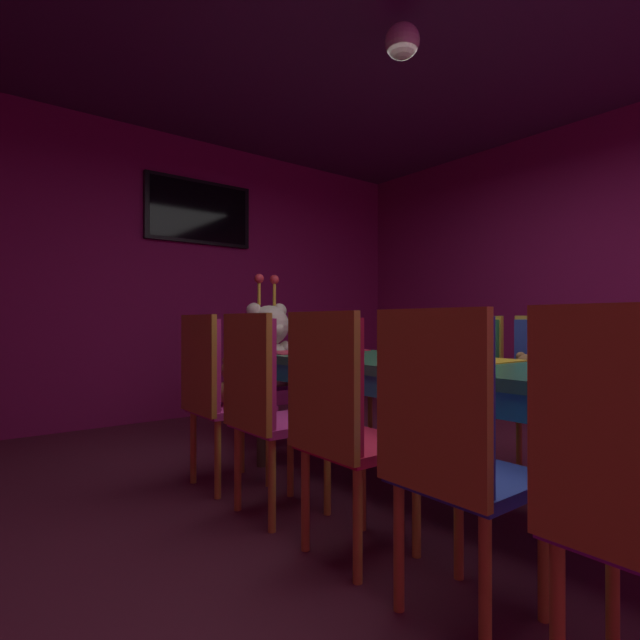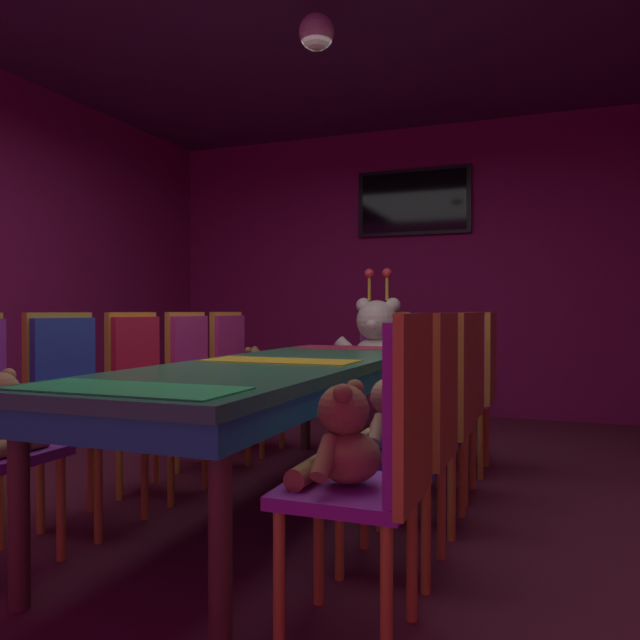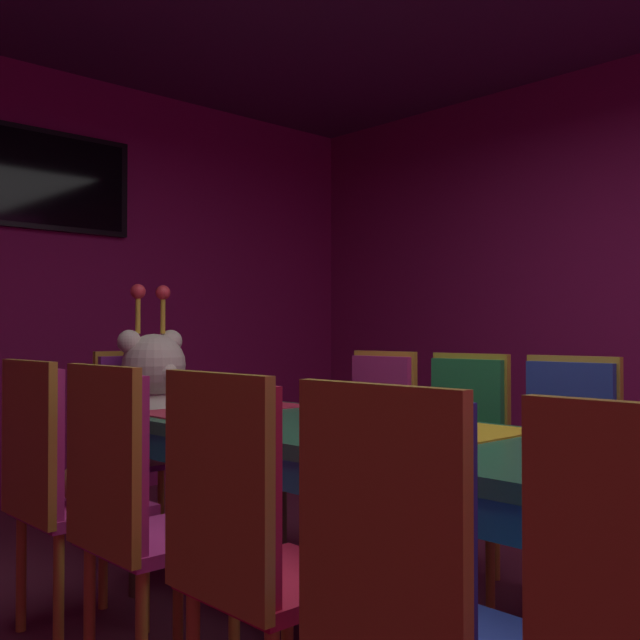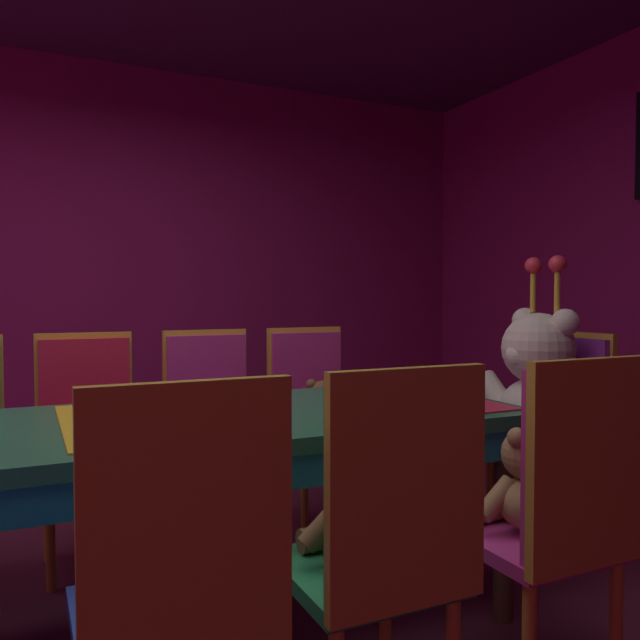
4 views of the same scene
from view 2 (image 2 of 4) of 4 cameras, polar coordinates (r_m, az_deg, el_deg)
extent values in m
plane|color=#591E33|center=(3.25, -3.62, -16.92)|extent=(7.90, 7.90, 0.00)
cube|color=#8C1959|center=(6.17, 8.80, 4.61)|extent=(5.20, 0.12, 2.80)
cube|color=#26724C|center=(3.11, -3.63, -4.28)|extent=(0.90, 2.81, 0.05)
cube|color=teal|center=(3.12, -3.63, -5.65)|extent=(0.88, 2.75, 0.10)
cylinder|color=#4C3826|center=(4.23, 8.37, -7.97)|extent=(0.07, 0.07, 0.69)
cylinder|color=#4C3826|center=(1.91, -9.19, -18.97)|extent=(0.07, 0.07, 0.69)
cylinder|color=#4C3826|center=(4.46, -1.36, -7.51)|extent=(0.07, 0.07, 0.69)
cylinder|color=#4C3826|center=(2.37, -26.03, -15.10)|extent=(0.07, 0.07, 0.69)
cube|color=green|center=(2.09, -17.43, -6.05)|extent=(0.77, 0.32, 0.01)
cube|color=yellow|center=(3.11, -3.63, -3.76)|extent=(0.77, 0.32, 0.01)
cube|color=#E52D4C|center=(4.22, 3.10, -2.55)|extent=(0.77, 0.32, 0.01)
cylinder|color=gold|center=(2.76, -22.78, -15.69)|extent=(0.04, 0.04, 0.42)
cylinder|color=gold|center=(2.98, -27.39, -14.47)|extent=(0.04, 0.04, 0.42)
sphere|color=tan|center=(2.62, -26.72, -6.28)|extent=(0.06, 0.06, 0.06)
sphere|color=#9E7247|center=(2.70, -26.82, -4.60)|extent=(0.06, 0.06, 0.06)
cylinder|color=#9E7247|center=(2.72, -25.63, -8.38)|extent=(0.05, 0.14, 0.13)
cylinder|color=#9E7247|center=(2.64, -25.04, -10.14)|extent=(0.07, 0.14, 0.07)
cylinder|color=#9E7247|center=(2.57, -26.69, -10.44)|extent=(0.07, 0.14, 0.07)
cube|color=#2D47B2|center=(3.07, -20.13, -9.58)|extent=(0.40, 0.40, 0.04)
cube|color=#2D47B2|center=(3.15, -22.63, -4.36)|extent=(0.05, 0.38, 0.50)
cube|color=gold|center=(3.16, -22.92, -4.34)|extent=(0.03, 0.41, 0.55)
cylinder|color=gold|center=(3.14, -15.86, -13.62)|extent=(0.04, 0.04, 0.42)
cylinder|color=gold|center=(2.90, -19.78, -14.86)|extent=(0.04, 0.04, 0.42)
cylinder|color=gold|center=(3.34, -20.39, -12.78)|extent=(0.04, 0.04, 0.42)
cylinder|color=gold|center=(3.11, -24.39, -13.81)|extent=(0.04, 0.04, 0.42)
cube|color=red|center=(3.47, -14.30, -8.34)|extent=(0.40, 0.40, 0.04)
cube|color=red|center=(3.55, -16.70, -3.76)|extent=(0.05, 0.38, 0.50)
cube|color=gold|center=(3.56, -16.97, -3.75)|extent=(0.03, 0.41, 0.55)
cylinder|color=gold|center=(3.56, -10.62, -11.87)|extent=(0.04, 0.04, 0.42)
cylinder|color=gold|center=(3.30, -13.59, -12.90)|extent=(0.04, 0.04, 0.42)
cylinder|color=gold|center=(3.73, -14.89, -11.28)|extent=(0.04, 0.04, 0.42)
cylinder|color=gold|center=(3.49, -18.04, -12.17)|extent=(0.04, 0.04, 0.42)
cube|color=#CC338C|center=(3.94, -9.80, -7.23)|extent=(0.40, 0.40, 0.04)
cube|color=#CC338C|center=(4.01, -12.03, -3.22)|extent=(0.05, 0.38, 0.50)
cube|color=gold|center=(4.02, -12.29, -3.21)|extent=(0.03, 0.41, 0.55)
cylinder|color=gold|center=(4.04, -6.63, -10.33)|extent=(0.04, 0.04, 0.42)
cylinder|color=gold|center=(3.77, -8.92, -11.16)|extent=(0.04, 0.04, 0.42)
cylinder|color=gold|center=(4.20, -10.57, -9.93)|extent=(0.04, 0.04, 0.42)
cylinder|color=gold|center=(3.93, -13.05, -10.66)|extent=(0.04, 0.04, 0.42)
cube|color=#CC338C|center=(4.40, -6.34, -6.37)|extent=(0.40, 0.40, 0.04)
cube|color=#CC338C|center=(4.46, -8.40, -2.80)|extent=(0.05, 0.38, 0.50)
cube|color=gold|center=(4.47, -8.64, -2.79)|extent=(0.03, 0.41, 0.55)
cylinder|color=gold|center=(4.51, -3.56, -9.15)|extent=(0.04, 0.04, 0.42)
cylinder|color=gold|center=(4.23, -5.38, -9.83)|extent=(0.04, 0.04, 0.42)
cylinder|color=gold|center=(4.65, -7.20, -8.85)|extent=(0.04, 0.04, 0.42)
cylinder|color=gold|center=(4.38, -9.19, -9.47)|extent=(0.04, 0.04, 0.42)
ellipsoid|color=brown|center=(4.39, -6.34, -5.12)|extent=(0.17, 0.17, 0.14)
sphere|color=brown|center=(4.38, -6.16, -3.49)|extent=(0.14, 0.14, 0.14)
sphere|color=#99663C|center=(4.36, -5.60, -3.65)|extent=(0.05, 0.05, 0.05)
sphere|color=brown|center=(4.43, -6.03, -2.76)|extent=(0.05, 0.05, 0.05)
sphere|color=brown|center=(4.33, -6.66, -2.84)|extent=(0.05, 0.05, 0.05)
cylinder|color=brown|center=(4.45, -5.41, -4.86)|extent=(0.05, 0.12, 0.12)
cylinder|color=brown|center=(4.30, -6.44, -5.06)|extent=(0.05, 0.12, 0.12)
cylinder|color=brown|center=(4.39, -4.73, -5.74)|extent=(0.06, 0.13, 0.06)
cylinder|color=brown|center=(4.31, -5.27, -5.87)|extent=(0.06, 0.13, 0.06)
cube|color=purple|center=(1.95, 2.68, -15.58)|extent=(0.40, 0.40, 0.04)
cube|color=purple|center=(1.85, 8.05, -7.94)|extent=(0.05, 0.38, 0.50)
cube|color=gold|center=(1.84, 8.71, -7.97)|extent=(0.03, 0.41, 0.55)
cylinder|color=gold|center=(2.13, 8.48, -20.66)|extent=(0.04, 0.04, 0.42)
cylinder|color=gold|center=(1.85, 6.15, -24.20)|extent=(0.04, 0.04, 0.42)
cylinder|color=gold|center=(2.22, -0.13, -19.79)|extent=(0.04, 0.04, 0.42)
cylinder|color=gold|center=(1.95, -3.79, -22.85)|extent=(0.04, 0.04, 0.42)
ellipsoid|color=olive|center=(1.92, 2.68, -12.52)|extent=(0.20, 0.20, 0.16)
sphere|color=olive|center=(1.90, 2.18, -8.31)|extent=(0.16, 0.16, 0.16)
sphere|color=#AE7747|center=(1.92, 0.65, -8.57)|extent=(0.06, 0.06, 0.06)
sphere|color=olive|center=(1.83, 2.11, -6.78)|extent=(0.06, 0.06, 0.06)
sphere|color=olive|center=(1.94, 3.23, -6.35)|extent=(0.06, 0.06, 0.06)
cylinder|color=olive|center=(1.84, 0.48, -12.61)|extent=(0.05, 0.14, 0.13)
cylinder|color=olive|center=(2.03, 2.45, -11.39)|extent=(0.05, 0.14, 0.13)
cylinder|color=olive|center=(1.93, -1.55, -14.09)|extent=(0.07, 0.15, 0.07)
cylinder|color=olive|center=(2.03, -0.40, -13.38)|extent=(0.07, 0.15, 0.07)
cube|color=#2D47B2|center=(2.44, 6.71, -12.24)|extent=(0.40, 0.40, 0.04)
cube|color=#2D47B2|center=(2.36, 11.00, -6.05)|extent=(0.05, 0.38, 0.50)
cube|color=gold|center=(2.35, 11.52, -6.06)|extent=(0.03, 0.41, 0.55)
cylinder|color=gold|center=(2.62, 11.14, -16.54)|extent=(0.04, 0.04, 0.42)
cylinder|color=gold|center=(2.32, 9.74, -18.86)|extent=(0.04, 0.04, 0.42)
cylinder|color=gold|center=(2.69, 4.13, -16.07)|extent=(0.04, 0.04, 0.42)
cylinder|color=gold|center=(2.40, 1.82, -18.18)|extent=(0.04, 0.04, 0.42)
ellipsoid|color=tan|center=(2.42, 6.72, -10.00)|extent=(0.18, 0.18, 0.14)
sphere|color=tan|center=(2.40, 6.36, -7.02)|extent=(0.14, 0.14, 0.14)
sphere|color=tan|center=(2.42, 5.26, -7.22)|extent=(0.05, 0.05, 0.05)
sphere|color=tan|center=(2.34, 6.41, -5.92)|extent=(0.05, 0.05, 0.05)
sphere|color=tan|center=(2.44, 7.03, -5.64)|extent=(0.05, 0.05, 0.05)
cylinder|color=tan|center=(2.34, 5.32, -10.00)|extent=(0.05, 0.12, 0.12)
cylinder|color=tan|center=(2.51, 6.40, -9.28)|extent=(0.05, 0.12, 0.12)
cylinder|color=tan|center=(2.42, 3.76, -11.16)|extent=(0.06, 0.13, 0.06)
cylinder|color=tan|center=(2.50, 4.39, -10.74)|extent=(0.06, 0.13, 0.06)
cube|color=#2D47B2|center=(2.95, 9.42, -9.95)|extent=(0.40, 0.40, 0.04)
cube|color=#2D47B2|center=(2.88, 12.95, -4.79)|extent=(0.05, 0.38, 0.50)
cube|color=gold|center=(2.88, 13.38, -4.80)|extent=(0.03, 0.41, 0.55)
cylinder|color=gold|center=(3.13, 12.96, -13.65)|extent=(0.04, 0.04, 0.42)
cylinder|color=gold|center=(2.83, 12.04, -15.25)|extent=(0.04, 0.04, 0.42)
cylinder|color=gold|center=(3.19, 7.10, -13.37)|extent=(0.04, 0.04, 0.42)
cylinder|color=gold|center=(2.89, 5.54, -14.87)|extent=(0.04, 0.04, 0.42)
ellipsoid|color=olive|center=(2.94, 9.42, -7.97)|extent=(0.19, 0.19, 0.15)
sphere|color=olive|center=(2.92, 9.11, -5.32)|extent=(0.15, 0.15, 0.15)
sphere|color=#AE7747|center=(2.93, 8.12, -5.52)|extent=(0.06, 0.06, 0.06)
sphere|color=olive|center=(2.86, 9.21, -4.32)|extent=(0.06, 0.06, 0.06)
sphere|color=olive|center=(2.97, 9.65, -4.13)|extent=(0.06, 0.06, 0.06)
cylinder|color=olive|center=(2.85, 8.27, -7.93)|extent=(0.05, 0.13, 0.12)
cylinder|color=olive|center=(3.03, 9.05, -7.40)|extent=(0.05, 0.13, 0.12)
cylinder|color=olive|center=(2.92, 6.83, -9.02)|extent=(0.06, 0.14, 0.06)
cylinder|color=olive|center=(3.02, 7.30, -8.70)|extent=(0.06, 0.14, 0.06)
cube|color=#268C4C|center=(3.44, 10.90, -8.42)|extent=(0.40, 0.40, 0.04)
cube|color=#268C4C|center=(3.38, 13.93, -3.98)|extent=(0.05, 0.38, 0.50)
cube|color=gold|center=(3.38, 14.29, -3.98)|extent=(0.03, 0.41, 0.55)
cylinder|color=gold|center=(3.61, 13.89, -11.69)|extent=(0.04, 0.04, 0.42)
cylinder|color=gold|center=(3.30, 13.20, -12.87)|extent=(0.04, 0.04, 0.42)
cylinder|color=gold|center=(3.67, 8.82, -11.50)|extent=(0.04, 0.04, 0.42)
cylinder|color=gold|center=(3.36, 7.65, -12.63)|extent=(0.04, 0.04, 0.42)
ellipsoid|color=brown|center=(3.42, 10.91, -6.68)|extent=(0.19, 0.19, 0.16)
sphere|color=brown|center=(3.41, 10.63, -4.34)|extent=(0.16, 0.16, 0.16)
sphere|color=#99663C|center=(3.42, 9.76, -4.52)|extent=(0.06, 0.06, 0.06)
sphere|color=brown|center=(3.35, 10.74, -3.44)|extent=(0.06, 0.06, 0.06)
sphere|color=brown|center=(3.46, 11.08, -3.30)|extent=(0.06, 0.06, 0.06)
cylinder|color=brown|center=(3.33, 9.94, -6.61)|extent=(0.05, 0.14, 0.13)
cylinder|color=brown|center=(3.52, 10.54, -6.21)|extent=(0.05, 0.14, 0.13)
cylinder|color=brown|center=(3.40, 8.64, -7.60)|extent=(0.07, 0.14, 0.07)
cylinder|color=brown|center=(3.50, 9.00, -7.36)|extent=(0.07, 0.14, 0.07)
cube|color=#CC338C|center=(3.97, 12.56, -7.19)|extent=(0.40, 0.40, 0.04)
cube|color=#CC338C|center=(3.92, 15.18, -3.33)|extent=(0.05, 0.38, 0.50)
cube|color=gold|center=(3.91, 15.49, -3.33)|extent=(0.03, 0.41, 0.55)
cylinder|color=gold|center=(4.14, 15.09, -10.08)|extent=(0.04, 0.04, 0.42)
cylinder|color=gold|center=(3.83, 14.61, -10.98)|extent=(0.04, 0.04, 0.42)
cylinder|color=gold|center=(4.19, 10.66, -9.95)|extent=(0.04, 0.04, 0.42)
cylinder|color=gold|center=(3.88, 9.82, -10.82)|extent=(0.04, 0.04, 0.42)
ellipsoid|color=#9E7247|center=(3.95, 12.56, -5.67)|extent=(0.19, 0.19, 0.16)
sphere|color=#9E7247|center=(3.94, 12.32, -3.65)|extent=(0.16, 0.16, 0.16)
sphere|color=tan|center=(3.95, 11.56, -3.81)|extent=(0.06, 0.06, 0.06)
sphere|color=#9E7247|center=(3.88, 12.45, -2.86)|extent=(0.06, 0.06, 0.06)
sphere|color=#9E7247|center=(3.99, 12.69, -2.76)|extent=(0.06, 0.06, 0.06)
cylinder|color=#9E7247|center=(3.86, 11.77, -5.59)|extent=(0.05, 0.14, 0.13)
cylinder|color=#9E7247|center=(4.05, 12.20, -5.29)|extent=(0.05, 0.14, 0.13)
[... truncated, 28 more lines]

